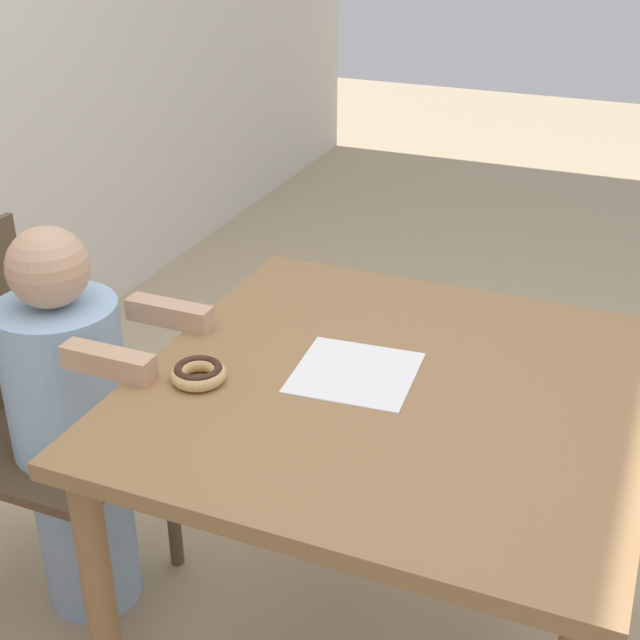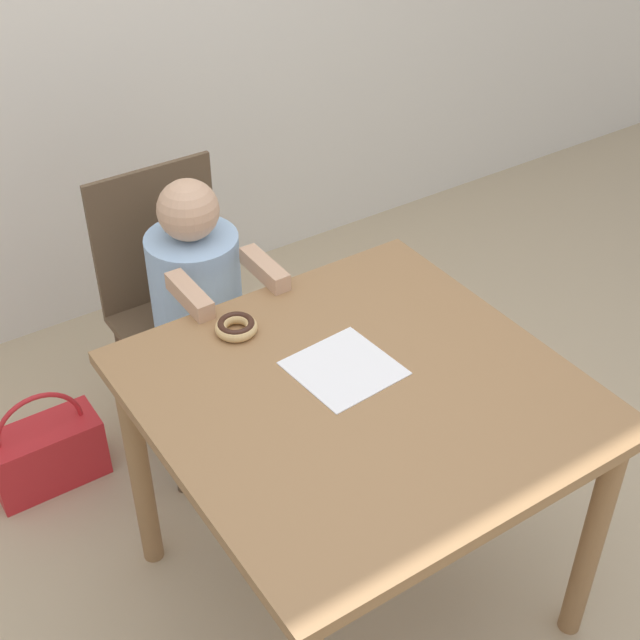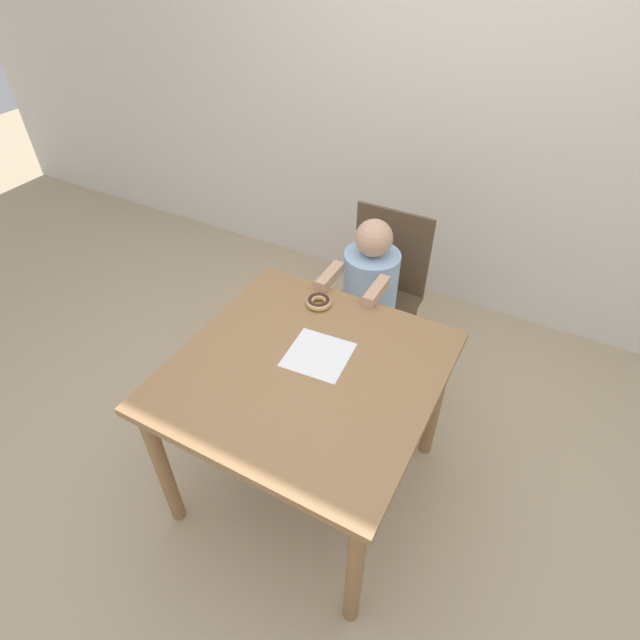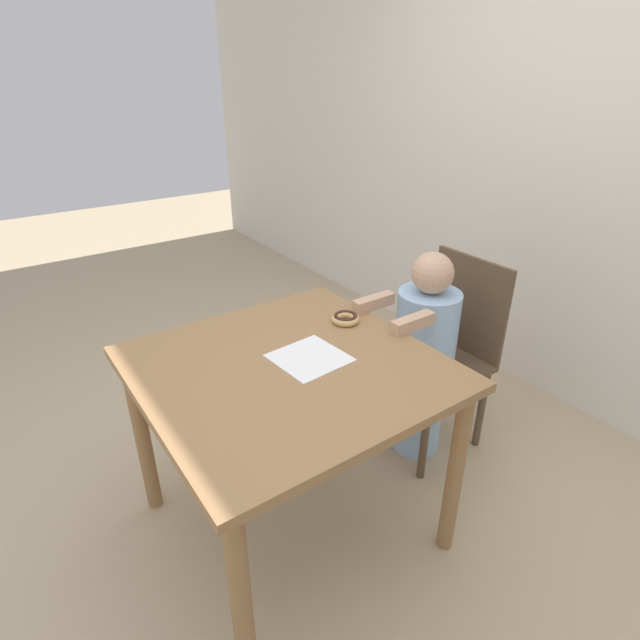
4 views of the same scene
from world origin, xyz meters
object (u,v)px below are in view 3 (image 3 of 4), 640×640
object	(u,v)px
chair	(378,297)
handbag	(299,317)
child_figure	(368,308)
donut	(319,302)

from	to	relation	value
chair	handbag	xyz separation A→B (m)	(-0.51, 0.01, -0.36)
child_figure	donut	distance (m)	0.50
chair	donut	distance (m)	0.62
child_figure	handbag	distance (m)	0.65
child_figure	handbag	world-z (taller)	child_figure
child_figure	chair	bearing A→B (deg)	90.00
donut	handbag	distance (m)	0.96
handbag	donut	bearing A→B (deg)	-51.08
donut	child_figure	bearing A→B (deg)	79.07
child_figure	handbag	bearing A→B (deg)	164.23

